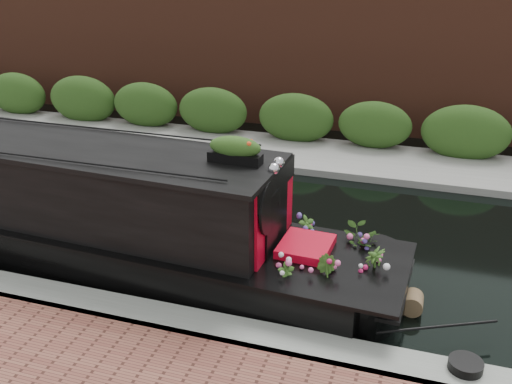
% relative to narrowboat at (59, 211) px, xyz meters
% --- Properties ---
extents(ground, '(80.00, 80.00, 0.00)m').
position_rel_narrowboat_xyz_m(ground, '(2.36, 1.79, -0.78)').
color(ground, black).
rests_on(ground, ground).
extents(near_bank_coping, '(40.00, 0.60, 0.50)m').
position_rel_narrowboat_xyz_m(near_bank_coping, '(2.36, -1.51, -0.78)').
color(near_bank_coping, gray).
rests_on(near_bank_coping, ground).
extents(far_bank_path, '(40.00, 2.40, 0.34)m').
position_rel_narrowboat_xyz_m(far_bank_path, '(2.36, 5.99, -0.78)').
color(far_bank_path, gray).
rests_on(far_bank_path, ground).
extents(far_hedge, '(40.00, 1.10, 2.80)m').
position_rel_narrowboat_xyz_m(far_hedge, '(2.36, 6.89, -0.78)').
color(far_hedge, '#294B19').
rests_on(far_hedge, ground).
extents(far_brick_wall, '(40.00, 1.00, 8.00)m').
position_rel_narrowboat_xyz_m(far_brick_wall, '(2.36, 8.99, -0.78)').
color(far_brick_wall, '#542A1C').
rests_on(far_brick_wall, ground).
extents(narrowboat, '(11.30, 2.51, 2.65)m').
position_rel_narrowboat_xyz_m(narrowboat, '(0.00, 0.00, 0.00)').
color(narrowboat, black).
rests_on(narrowboat, ground).
extents(rope_fender, '(0.31, 0.34, 0.31)m').
position_rel_narrowboat_xyz_m(rope_fender, '(5.96, -0.00, -0.63)').
color(rope_fender, brown).
rests_on(rope_fender, ground).
extents(coiled_mooring_rope, '(0.42, 0.42, 0.12)m').
position_rel_narrowboat_xyz_m(coiled_mooring_rope, '(6.65, -1.39, -0.47)').
color(coiled_mooring_rope, black).
rests_on(coiled_mooring_rope, near_bank_coping).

